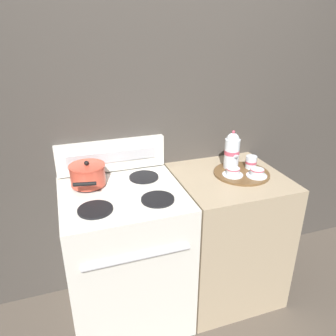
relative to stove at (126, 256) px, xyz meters
The scene contains 11 objects.
ground_plane 0.56m from the stove, ahead, with size 6.00×6.00×0.00m, color brown.
wall_back 0.81m from the stove, 46.30° to the left, with size 6.00×0.05×2.20m.
stove is the anchor object (origin of this frame).
control_panel 0.64m from the stove, 90.00° to the left, with size 0.69×0.05×0.20m.
side_counter 0.69m from the stove, ahead, with size 0.67×0.66×0.90m.
saucepan 0.57m from the stove, 139.15° to the left, with size 0.21×0.29×0.15m.
serving_tray 0.90m from the stove, ahead, with size 0.35×0.35×0.01m.
teapot 0.95m from the stove, ahead, with size 0.10×0.16×0.25m.
teacup_left 0.85m from the stove, ahead, with size 0.13×0.13×0.05m.
teacup_right 0.97m from the stove, ahead, with size 0.13×0.13×0.05m.
creamer_jug 1.00m from the stove, ahead, with size 0.07×0.07×0.08m.
Camera 1 is at (-0.62, -1.64, 1.79)m, focal length 35.00 mm.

